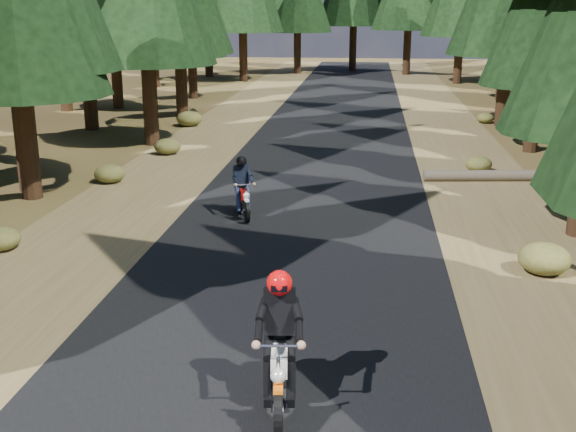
# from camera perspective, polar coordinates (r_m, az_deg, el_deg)

# --- Properties ---
(ground) EXTENTS (120.00, 120.00, 0.00)m
(ground) POSITION_cam_1_polar(r_m,az_deg,el_deg) (12.30, -0.79, -6.88)
(ground) COLOR #413117
(ground) RESTS_ON ground
(road) EXTENTS (6.00, 100.00, 0.01)m
(road) POSITION_cam_1_polar(r_m,az_deg,el_deg) (16.98, 1.33, -0.26)
(road) COLOR black
(road) RESTS_ON ground
(shoulder_l) EXTENTS (3.20, 100.00, 0.01)m
(shoulder_l) POSITION_cam_1_polar(r_m,az_deg,el_deg) (17.96, -13.45, 0.21)
(shoulder_l) COLOR brown
(shoulder_l) RESTS_ON ground
(shoulder_r) EXTENTS (3.20, 100.00, 0.01)m
(shoulder_r) POSITION_cam_1_polar(r_m,az_deg,el_deg) (17.21, 16.76, -0.75)
(shoulder_r) COLOR brown
(shoulder_r) RESTS_ON ground
(log_near) EXTENTS (6.27, 1.08, 0.32)m
(log_near) POSITION_cam_1_polar(r_m,az_deg,el_deg) (21.87, 18.78, 3.05)
(log_near) COLOR #4C4233
(log_near) RESTS_ON ground
(understory_shrubs) EXTENTS (15.07, 30.67, 0.64)m
(understory_shrubs) POSITION_cam_1_polar(r_m,az_deg,el_deg) (19.24, 4.42, 2.51)
(understory_shrubs) COLOR #474C1E
(understory_shrubs) RESTS_ON ground
(rider_lead) EXTENTS (0.79, 2.02, 1.75)m
(rider_lead) POSITION_cam_1_polar(r_m,az_deg,el_deg) (9.05, -0.68, -11.71)
(rider_lead) COLOR silver
(rider_lead) RESTS_ON road
(rider_follow) EXTENTS (0.98, 1.68, 1.44)m
(rider_follow) POSITION_cam_1_polar(r_m,az_deg,el_deg) (17.11, -3.58, 1.51)
(rider_follow) COLOR #900A09
(rider_follow) RESTS_ON road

